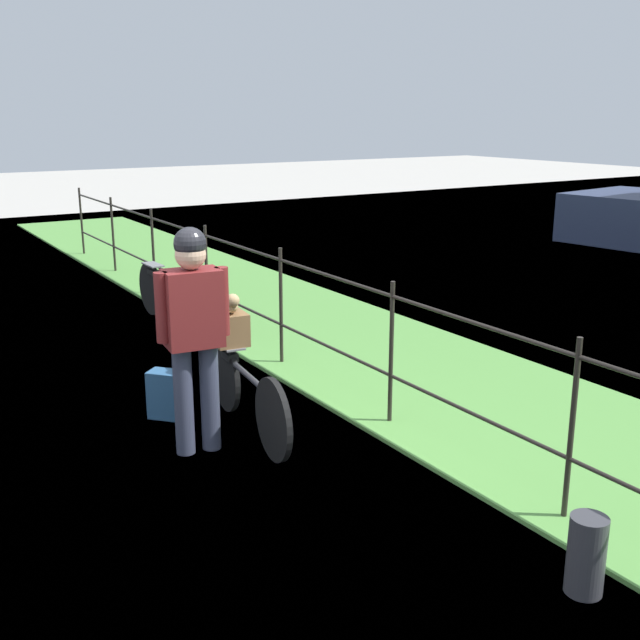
# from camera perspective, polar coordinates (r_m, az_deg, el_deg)

# --- Properties ---
(ground_plane) EXTENTS (60.00, 60.00, 0.00)m
(ground_plane) POSITION_cam_1_polar(r_m,az_deg,el_deg) (5.53, -10.53, -11.47)
(ground_plane) COLOR #B2ADA3
(grass_strip) EXTENTS (27.00, 2.40, 0.03)m
(grass_strip) POSITION_cam_1_polar(r_m,az_deg,el_deg) (6.91, 11.45, -5.83)
(grass_strip) COLOR #569342
(grass_strip) RESTS_ON ground
(iron_fence) EXTENTS (18.04, 0.04, 1.19)m
(iron_fence) POSITION_cam_1_polar(r_m,az_deg,el_deg) (6.11, 5.32, -1.72)
(iron_fence) COLOR #28231E
(iron_fence) RESTS_ON ground
(bicycle_main) EXTENTS (1.69, 0.27, 0.62)m
(bicycle_main) POSITION_cam_1_polar(r_m,az_deg,el_deg) (6.07, -5.46, -5.36)
(bicycle_main) COLOR black
(bicycle_main) RESTS_ON ground
(wooden_crate) EXTENTS (0.36, 0.29, 0.27)m
(wooden_crate) POSITION_cam_1_polar(r_m,az_deg,el_deg) (6.30, -6.78, -0.59)
(wooden_crate) COLOR brown
(wooden_crate) RESTS_ON bicycle_main
(terrier_dog) EXTENTS (0.32, 0.17, 0.18)m
(terrier_dog) POSITION_cam_1_polar(r_m,az_deg,el_deg) (6.22, -6.77, 1.21)
(terrier_dog) COLOR tan
(terrier_dog) RESTS_ON wooden_crate
(cyclist_person) EXTENTS (0.30, 0.54, 1.68)m
(cyclist_person) POSITION_cam_1_polar(r_m,az_deg,el_deg) (5.58, -9.37, -0.10)
(cyclist_person) COLOR #383D51
(cyclist_person) RESTS_ON ground
(backpack_on_paving) EXTENTS (0.33, 0.32, 0.40)m
(backpack_on_paving) POSITION_cam_1_polar(r_m,az_deg,el_deg) (6.50, -11.31, -5.43)
(backpack_on_paving) COLOR #28517A
(backpack_on_paving) RESTS_ON ground
(mooring_bollard) EXTENTS (0.20, 0.20, 0.44)m
(mooring_bollard) POSITION_cam_1_polar(r_m,az_deg,el_deg) (4.42, 19.14, -16.15)
(mooring_bollard) COLOR #38383D
(mooring_bollard) RESTS_ON ground
(bicycle_parked) EXTENTS (1.75, 0.17, 0.66)m
(bicycle_parked) POSITION_cam_1_polar(r_m,az_deg,el_deg) (9.32, -11.27, 1.82)
(bicycle_parked) COLOR black
(bicycle_parked) RESTS_ON ground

